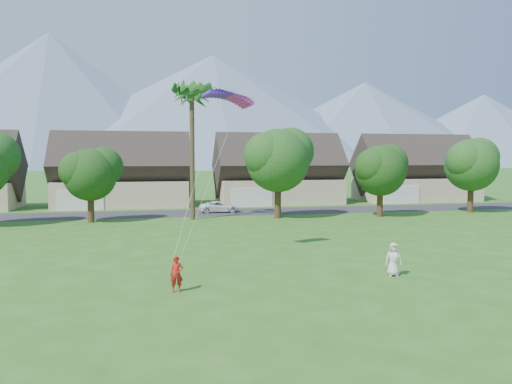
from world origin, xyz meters
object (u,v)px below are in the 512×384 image
object	(u,v)px
kite_flyer	(177,274)
parked_car	(220,207)
parafoil_kite	(229,95)
watcher	(394,259)

from	to	relation	value
kite_flyer	parked_car	world-z (taller)	kite_flyer
parked_car	parafoil_kite	size ratio (longest dim) A/B	1.32
kite_flyer	parked_car	size ratio (longest dim) A/B	0.37
parked_car	parafoil_kite	distance (m)	24.89
watcher	parafoil_kite	bearing A→B (deg)	154.77
watcher	parafoil_kite	xyz separation A→B (m)	(-7.05, 6.46, 8.48)
parked_car	parafoil_kite	xyz separation A→B (m)	(-2.70, -23.15, 8.72)
parked_car	parafoil_kite	world-z (taller)	parafoil_kite
watcher	parafoil_kite	distance (m)	12.79
kite_flyer	watcher	distance (m)	10.50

